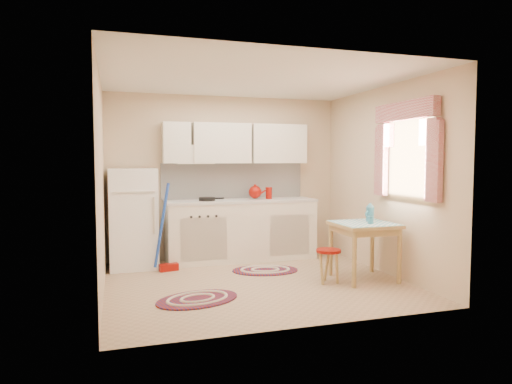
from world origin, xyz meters
TOP-DOWN VIEW (x-y plane):
  - room_shell at (0.16, 0.24)m, footprint 3.64×3.60m
  - fridge at (-1.42, 1.25)m, footprint 0.65×0.60m
  - broom at (-0.97, 0.90)m, footprint 0.30×0.17m
  - base_cabinets at (0.17, 1.30)m, footprint 2.25×0.60m
  - countertop at (0.17, 1.30)m, footprint 2.27×0.62m
  - frying_pan at (-0.37, 1.25)m, footprint 0.26×0.26m
  - red_kettle at (0.39, 1.30)m, footprint 0.25×0.24m
  - red_canister at (0.61, 1.30)m, footprint 0.11×0.11m
  - table at (1.35, -0.28)m, footprint 0.72×0.72m
  - stool at (0.84, -0.30)m, footprint 0.38×0.38m
  - coffee_pot at (1.50, -0.16)m, footprint 0.16×0.15m
  - mug at (1.38, -0.38)m, footprint 0.08×0.08m
  - rug_center at (0.29, 0.51)m, footprint 1.00×0.76m
  - rug_left at (-0.82, -0.51)m, footprint 1.06×0.85m

SIDE VIEW (x-z plane):
  - rug_center at x=0.29m, z-range 0.00..0.02m
  - rug_left at x=-0.82m, z-range 0.00..0.02m
  - stool at x=0.84m, z-range 0.00..0.42m
  - table at x=1.35m, z-range 0.00..0.72m
  - base_cabinets at x=0.17m, z-range 0.00..0.88m
  - broom at x=-0.97m, z-range 0.00..1.20m
  - fridge at x=-1.42m, z-range 0.00..1.40m
  - mug at x=1.38m, z-range 0.72..0.82m
  - coffee_pot at x=1.50m, z-range 0.72..0.97m
  - countertop at x=0.17m, z-range 0.88..0.92m
  - frying_pan at x=-0.37m, z-range 0.92..0.97m
  - red_canister at x=0.61m, z-range 0.92..1.08m
  - red_kettle at x=0.39m, z-range 0.92..1.14m
  - room_shell at x=0.16m, z-range 0.34..2.86m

